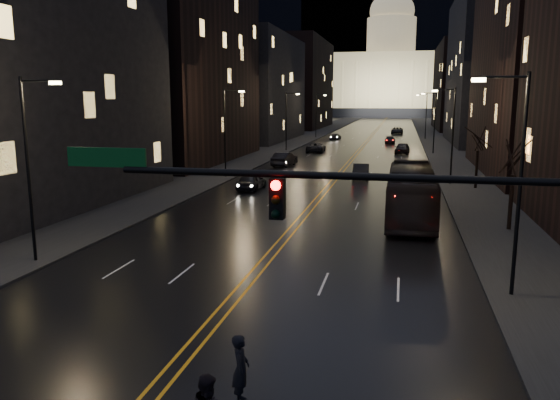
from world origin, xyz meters
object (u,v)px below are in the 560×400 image
Objects in this scene: oncoming_car_a at (251,181)px; pedestrian_a at (241,369)px; receding_car_a at (361,171)px; oncoming_car_b at (285,159)px; traffic_signal at (377,223)px; bus at (411,193)px.

oncoming_car_a is 2.34× the size of pedestrian_a.
pedestrian_a reaches higher than receding_car_a.
oncoming_car_b is 2.65× the size of pedestrian_a.
oncoming_car_a is 17.66m from oncoming_car_b.
oncoming_car_a is at bearing 2.97° from pedestrian_a.
oncoming_car_a is 0.99× the size of receding_car_a.
oncoming_car_b is at bearing 136.28° from receding_car_a.
traffic_signal is 3.85× the size of oncoming_car_a.
oncoming_car_b is at bearing 118.28° from bus.
pedestrian_a is (8.97, -33.45, 0.20)m from oncoming_car_a.
traffic_signal is 3.40× the size of oncoming_car_b.
bus is at bearing 147.96° from oncoming_car_a.
bus is 19.12m from receding_car_a.
receding_car_a is 2.37× the size of pedestrian_a.
pedestrian_a reaches higher than oncoming_car_a.
oncoming_car_a is 12.86m from receding_car_a.
bus reaches higher than pedestrian_a.
receding_car_a is at bearing -12.07° from pedestrian_a.
oncoming_car_b reaches higher than receding_car_a.
bus is (1.25, 24.25, -3.33)m from traffic_signal.
traffic_signal is at bearing -92.78° from bus.
oncoming_car_a is at bearing 99.10° from oncoming_car_b.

